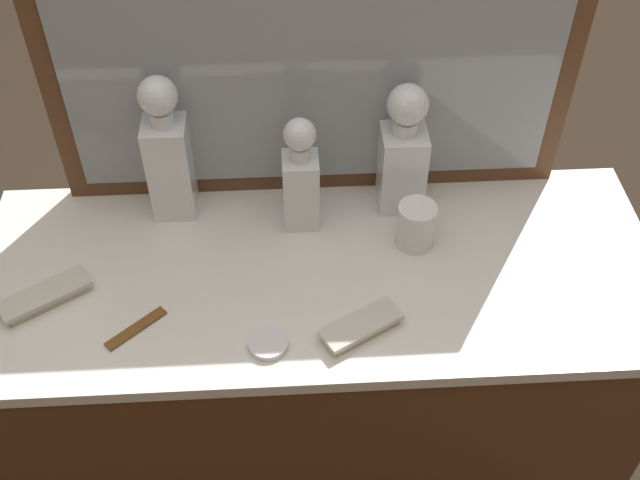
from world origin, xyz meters
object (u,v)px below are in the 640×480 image
(crystal_decanter_center, at_px, (169,160))
(silver_brush_left, at_px, (361,327))
(crystal_decanter_front, at_px, (403,159))
(crystal_decanter_far_right, at_px, (301,183))
(silver_brush_rear, at_px, (45,296))
(porcelain_dish, at_px, (268,343))
(tortoiseshell_comb, at_px, (136,328))
(crystal_tumbler_far_right, at_px, (416,227))

(crystal_decanter_center, bearing_deg, silver_brush_left, -44.38)
(crystal_decanter_front, height_order, silver_brush_left, crystal_decanter_front)
(crystal_decanter_far_right, height_order, silver_brush_rear, crystal_decanter_far_right)
(crystal_decanter_center, height_order, porcelain_dish, crystal_decanter_center)
(tortoiseshell_comb, bearing_deg, crystal_tumbler_far_right, 19.76)
(crystal_tumbler_far_right, bearing_deg, crystal_decanter_center, 165.12)
(crystal_decanter_far_right, relative_size, silver_brush_rear, 1.47)
(silver_brush_left, bearing_deg, crystal_decanter_center, 135.62)
(crystal_decanter_far_right, distance_m, crystal_tumbler_far_right, 0.24)
(crystal_decanter_center, xyz_separation_m, porcelain_dish, (0.19, -0.37, -0.12))
(silver_brush_left, xyz_separation_m, tortoiseshell_comb, (-0.40, 0.03, -0.01))
(porcelain_dish, height_order, tortoiseshell_comb, porcelain_dish)
(silver_brush_left, distance_m, tortoiseshell_comb, 0.40)
(silver_brush_rear, bearing_deg, silver_brush_left, -10.23)
(porcelain_dish, bearing_deg, tortoiseshell_comb, 168.36)
(crystal_decanter_front, distance_m, porcelain_dish, 0.47)
(crystal_tumbler_far_right, distance_m, silver_brush_rear, 0.71)
(crystal_decanter_center, relative_size, tortoiseshell_comb, 3.02)
(crystal_decanter_front, relative_size, tortoiseshell_comb, 2.72)
(tortoiseshell_comb, bearing_deg, crystal_decanter_center, 80.87)
(crystal_tumbler_far_right, xyz_separation_m, tortoiseshell_comb, (-0.53, -0.19, -0.04))
(crystal_decanter_far_right, xyz_separation_m, porcelain_dish, (-0.07, -0.31, -0.10))
(crystal_decanter_front, height_order, crystal_decanter_center, crystal_decanter_center)
(silver_brush_rear, bearing_deg, tortoiseshell_comb, -24.06)
(crystal_decanter_far_right, distance_m, crystal_decanter_center, 0.26)
(crystal_decanter_center, xyz_separation_m, tortoiseshell_comb, (-0.05, -0.32, -0.13))
(silver_brush_rear, xyz_separation_m, tortoiseshell_comb, (0.17, -0.08, -0.01))
(porcelain_dish, xyz_separation_m, tortoiseshell_comb, (-0.24, 0.05, -0.00))
(crystal_tumbler_far_right, bearing_deg, crystal_decanter_front, 97.21)
(crystal_decanter_center, height_order, crystal_tumbler_far_right, crystal_decanter_center)
(crystal_decanter_far_right, distance_m, silver_brush_rear, 0.52)
(crystal_decanter_far_right, distance_m, silver_brush_left, 0.32)
(silver_brush_left, bearing_deg, silver_brush_rear, 169.77)
(crystal_decanter_center, xyz_separation_m, silver_brush_left, (0.35, -0.34, -0.12))
(crystal_decanter_far_right, height_order, crystal_decanter_center, crystal_decanter_center)
(crystal_tumbler_far_right, bearing_deg, tortoiseshell_comb, -160.24)
(crystal_decanter_far_right, height_order, silver_brush_left, crystal_decanter_far_right)
(silver_brush_left, relative_size, tortoiseshell_comb, 1.50)
(crystal_decanter_far_right, height_order, tortoiseshell_comb, crystal_decanter_far_right)
(crystal_decanter_far_right, relative_size, crystal_decanter_front, 0.88)
(crystal_decanter_front, bearing_deg, porcelain_dish, -127.59)
(crystal_decanter_front, bearing_deg, crystal_tumbler_far_right, -82.79)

